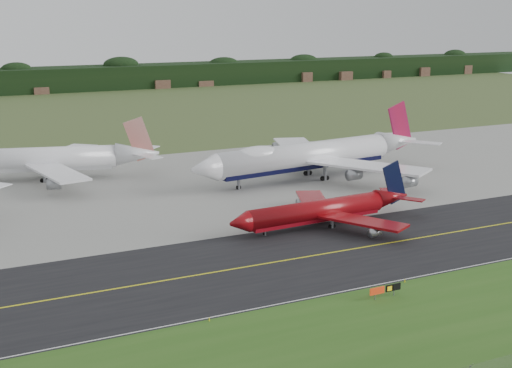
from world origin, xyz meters
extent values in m
plane|color=#3E5427|center=(0.00, 0.00, 0.00)|extent=(600.00, 600.00, 0.00)
cube|color=#2B5619|center=(0.00, -35.00, 0.01)|extent=(400.00, 30.00, 0.01)
cube|color=black|center=(0.00, -4.00, 0.01)|extent=(400.00, 32.00, 0.02)
cube|color=gray|center=(0.00, 51.00, 0.01)|extent=(400.00, 78.00, 0.01)
cube|color=yellow|center=(0.00, -4.00, 0.03)|extent=(400.00, 0.40, 0.00)
cube|color=silver|center=(0.00, -19.50, 0.03)|extent=(400.00, 0.25, 0.00)
plane|color=slate|center=(0.00, -48.00, 1.10)|extent=(320.00, 0.00, 320.00)
cylinder|color=slate|center=(0.00, -48.00, 1.10)|extent=(0.10, 0.10, 2.20)
cube|color=black|center=(0.00, 275.00, 6.00)|extent=(700.00, 24.00, 12.00)
cylinder|color=white|center=(25.90, 45.22, 5.99)|extent=(49.12, 12.18, 6.19)
cube|color=black|center=(25.90, 45.22, 3.98)|extent=(46.51, 10.35, 2.17)
cone|color=white|center=(-1.30, 41.82, 5.99)|extent=(6.81, 6.90, 6.19)
cone|color=white|center=(56.45, 49.03, 6.46)|extent=(13.53, 7.73, 6.19)
ellipsoid|color=white|center=(12.36, 43.52, 7.70)|extent=(13.18, 6.78, 3.94)
cube|color=white|center=(36.00, 32.58, 4.91)|extent=(22.11, 28.03, 0.53)
cube|color=white|center=(32.58, 59.95, 4.91)|extent=(16.84, 28.94, 0.53)
cube|color=#A31239|center=(57.14, 49.12, 10.66)|extent=(8.89, 1.59, 12.82)
cylinder|color=gray|center=(32.16, 32.71, 3.22)|extent=(3.67, 3.00, 2.60)
cylinder|color=gray|center=(28.89, 58.88, 3.22)|extent=(3.67, 3.00, 2.60)
cylinder|color=gray|center=(39.19, 21.51, 3.22)|extent=(3.67, 3.00, 2.60)
cylinder|color=gray|center=(32.95, 71.47, 3.22)|extent=(3.67, 3.00, 2.60)
cylinder|color=black|center=(7.52, 42.92, 0.56)|extent=(1.17, 0.64, 1.11)
cylinder|color=slate|center=(30.19, 42.32, 2.07)|extent=(0.97, 0.97, 4.14)
cylinder|color=black|center=(30.19, 42.32, 0.56)|extent=(1.17, 0.69, 1.11)
cylinder|color=slate|center=(29.34, 49.08, 2.07)|extent=(0.97, 0.97, 4.14)
cylinder|color=black|center=(29.34, 49.08, 0.56)|extent=(1.17, 0.69, 1.11)
cylinder|color=maroon|center=(8.62, 10.11, 3.21)|extent=(29.24, 5.68, 3.93)
cube|color=maroon|center=(8.62, 10.11, 1.93)|extent=(27.73, 4.61, 1.38)
cone|color=maroon|center=(-7.70, 9.12, 3.21)|extent=(3.86, 4.14, 3.93)
cone|color=maroon|center=(26.94, 11.22, 3.50)|extent=(7.89, 4.39, 3.93)
cube|color=maroon|center=(14.08, 2.33, 2.52)|extent=(12.32, 16.73, 0.44)
cube|color=maroon|center=(13.10, 18.48, 2.52)|extent=(10.82, 16.98, 0.44)
cube|color=black|center=(27.49, 11.25, 6.47)|extent=(6.22, 0.69, 8.95)
cylinder|color=gray|center=(14.02, -1.55, 1.45)|extent=(2.24, 1.78, 1.65)
cylinder|color=gray|center=(12.57, 22.33, 1.45)|extent=(2.24, 1.78, 1.65)
cylinder|color=black|center=(-2.40, 9.44, 0.35)|extent=(0.73, 0.36, 0.71)
cylinder|color=slate|center=(11.07, 8.09, 1.01)|extent=(0.58, 0.58, 2.03)
cylinder|color=black|center=(11.07, 8.09, 0.35)|extent=(0.73, 0.40, 0.71)
cylinder|color=slate|center=(10.80, 12.41, 1.01)|extent=(0.58, 0.58, 2.03)
cylinder|color=black|center=(10.80, 12.41, 0.35)|extent=(0.73, 0.40, 0.71)
cylinder|color=white|center=(-33.63, 73.55, 5.21)|extent=(40.34, 15.99, 5.59)
cube|color=silver|center=(-33.63, 73.55, 3.39)|extent=(38.02, 14.11, 1.96)
cone|color=white|center=(-9.08, 66.85, 5.63)|extent=(11.73, 8.19, 5.59)
cube|color=white|center=(-29.86, 60.56, 4.23)|extent=(11.08, 23.97, 0.50)
cube|color=white|center=(-23.79, 82.82, 4.23)|extent=(20.46, 22.31, 0.50)
cube|color=red|center=(-8.47, 66.69, 9.26)|extent=(7.56, 2.46, 11.12)
cylinder|color=gray|center=(-31.64, 55.33, 2.70)|extent=(3.57, 3.07, 2.35)
cylinder|color=gray|center=(-22.66, 88.23, 2.70)|extent=(3.57, 3.07, 2.35)
cylinder|color=slate|center=(-31.34, 69.73, 1.77)|extent=(0.96, 0.96, 3.53)
cylinder|color=black|center=(-31.34, 69.73, 0.50)|extent=(1.10, 0.75, 1.01)
cylinder|color=slate|center=(-29.72, 75.67, 1.77)|extent=(0.96, 0.96, 3.53)
cylinder|color=black|center=(-29.72, 75.67, 0.50)|extent=(1.10, 0.75, 1.01)
cylinder|color=slate|center=(-1.66, -24.05, 0.39)|extent=(0.13, 0.13, 0.78)
cylinder|color=slate|center=(1.67, -23.95, 0.39)|extent=(0.13, 0.13, 0.78)
cube|color=#A8270C|center=(-1.32, -24.04, 1.28)|extent=(2.45, 0.27, 1.00)
cube|color=black|center=(0.78, -23.98, 1.28)|extent=(1.12, 0.23, 1.00)
cube|color=black|center=(2.12, -23.94, 1.28)|extent=(1.34, 0.24, 1.00)
cylinder|color=yellow|center=(-25.56, -20.50, 0.25)|extent=(0.16, 0.16, 0.50)
cylinder|color=yellow|center=(6.27, -20.50, 0.25)|extent=(0.16, 0.16, 0.50)
camera|label=1|loc=(-57.92, -101.60, 39.72)|focal=50.00mm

